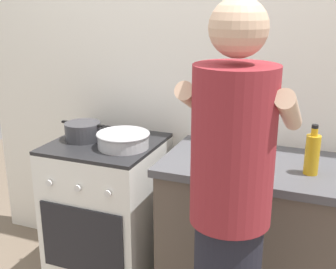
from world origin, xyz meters
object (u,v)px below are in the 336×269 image
(stove_range, at_px, (109,212))
(pot, at_px, (83,131))
(spice_bottle, at_px, (259,159))
(person, at_px, (229,229))
(mixing_bowl, at_px, (123,139))
(utensil_crock, at_px, (232,129))
(oil_bottle, at_px, (312,154))

(stove_range, relative_size, pot, 3.28)
(spice_bottle, height_order, person, person)
(mixing_bowl, bearing_deg, utensil_crock, 24.18)
(stove_range, distance_m, pot, 0.52)
(stove_range, bearing_deg, oil_bottle, -2.97)
(mixing_bowl, relative_size, utensil_crock, 0.89)
(mixing_bowl, bearing_deg, person, -38.07)
(person, bearing_deg, pot, 148.97)
(stove_range, relative_size, person, 0.53)
(pot, bearing_deg, utensil_crock, 14.49)
(pot, xyz_separation_m, mixing_bowl, (0.28, -0.03, -0.01))
(utensil_crock, xyz_separation_m, oil_bottle, (0.45, -0.26, 0.00))
(mixing_bowl, bearing_deg, spice_bottle, -1.67)
(stove_range, relative_size, oil_bottle, 3.73)
(oil_bottle, distance_m, person, 0.64)
(oil_bottle, height_order, person, person)
(pot, height_order, mixing_bowl, pot)
(utensil_crock, relative_size, person, 0.20)
(pot, height_order, oil_bottle, oil_bottle)
(stove_range, xyz_separation_m, spice_bottle, (0.89, -0.07, 0.50))
(oil_bottle, bearing_deg, pot, 177.90)
(pot, distance_m, oil_bottle, 1.28)
(mixing_bowl, xyz_separation_m, person, (0.75, -0.59, -0.09))
(stove_range, bearing_deg, pot, -175.07)
(oil_bottle, bearing_deg, utensil_crock, 149.61)
(stove_range, height_order, person, person)
(utensil_crock, distance_m, oil_bottle, 0.52)
(stove_range, xyz_separation_m, pot, (-0.14, -0.01, 0.50))
(spice_bottle, bearing_deg, mixing_bowl, 178.33)
(person, bearing_deg, mixing_bowl, 141.93)
(stove_range, bearing_deg, person, -35.37)
(spice_bottle, height_order, oil_bottle, oil_bottle)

